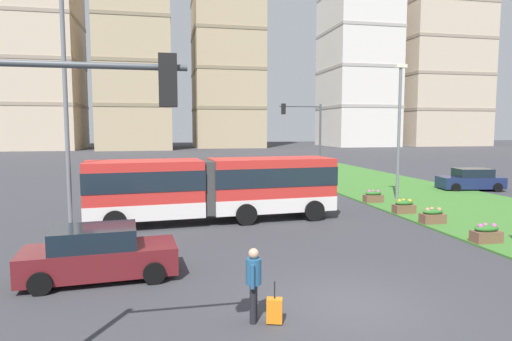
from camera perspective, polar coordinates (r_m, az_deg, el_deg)
name	(u,v)px	position (r m, az deg, el deg)	size (l,w,h in m)	color
ground_plane	(351,305)	(11.85, 12.33, -16.80)	(260.00, 260.00, 0.00)	#38383D
grass_median	(483,212)	(26.29, 27.46, -4.80)	(10.00, 70.00, 0.08)	#3D752D
articulated_bus	(215,187)	(21.05, -5.43, -2.19)	(12.00, 3.58, 3.00)	red
car_navy_sedan	(471,180)	(35.10, 26.19, -1.11)	(4.63, 2.59, 1.58)	#19234C
car_maroon_sedan	(99,254)	(14.01, -19.78, -10.21)	(4.54, 2.32, 1.58)	maroon
car_white_van	(142,186)	(29.08, -14.60, -1.99)	(4.42, 2.07, 1.58)	silver
pedestrian_crossing	(254,280)	(10.39, -0.32, -14.02)	(0.36, 0.56, 1.74)	black
rolling_suitcase	(274,310)	(10.55, 2.42, -17.73)	(0.42, 0.34, 0.97)	orange
flower_planter_1	(486,233)	(19.25, 27.81, -7.26)	(1.10, 0.56, 0.74)	brown
flower_planter_2	(433,216)	(21.97, 22.02, -5.49)	(1.10, 0.56, 0.74)	brown
flower_planter_3	(404,206)	(24.04, 18.73, -4.45)	(1.10, 0.56, 0.74)	brown
flower_planter_4	(373,196)	(27.01, 15.03, -3.27)	(1.10, 0.56, 0.74)	brown
traffic_light_near_left	(40,170)	(7.24, -26.36, 0.07)	(3.39, 0.28, 5.61)	#474C51
traffic_light_far_right	(308,131)	(33.72, 6.74, 5.17)	(3.31, 0.28, 6.31)	#474C51
streetlight_left	(66,105)	(19.70, -23.54, 7.83)	(0.70, 0.28, 9.94)	slate
streetlight_median	(399,126)	(28.16, 18.14, 5.50)	(0.70, 0.28, 8.29)	slate
apartment_tower_west	(39,65)	(104.30, -26.42, 12.20)	(16.27, 17.96, 35.11)	#C6B299
apartment_tower_westcentre	(134,46)	(98.46, -15.60, 15.35)	(14.99, 16.70, 43.07)	tan
apartment_tower_centre	(226,37)	(107.40, -3.88, 16.95)	(15.52, 18.82, 51.37)	tan
apartment_tower_eastcentre	(358,53)	(114.73, 13.14, 14.73)	(15.70, 18.07, 46.06)	silver
apartment_tower_east	(435,62)	(126.12, 22.34, 12.98)	(21.56, 19.31, 43.26)	#C6B299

